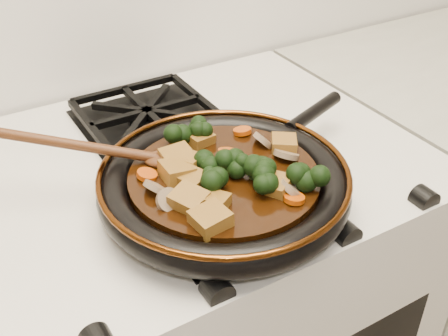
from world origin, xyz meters
TOP-DOWN VIEW (x-y plane):
  - burner_grate_front at (0.00, 1.55)m, footprint 0.23×0.23m
  - burner_grate_back at (0.00, 1.83)m, footprint 0.23×0.23m
  - skillet at (-0.01, 1.55)m, footprint 0.47×0.35m
  - braising_sauce at (-0.01, 1.55)m, footprint 0.27×0.27m
  - tofu_cube_0 at (-0.05, 1.49)m, footprint 0.05×0.05m
  - tofu_cube_1 at (-0.06, 1.55)m, footprint 0.05×0.05m
  - tofu_cube_2 at (-0.05, 1.60)m, footprint 0.04×0.05m
  - tofu_cube_3 at (-0.08, 1.46)m, footprint 0.05×0.05m
  - tofu_cube_4 at (-0.07, 1.58)m, footprint 0.05×0.05m
  - tofu_cube_5 at (-0.08, 1.51)m, footprint 0.05×0.06m
  - tofu_cube_6 at (0.00, 1.64)m, footprint 0.04×0.04m
  - tofu_cube_7 at (0.10, 1.56)m, footprint 0.05×0.05m
  - tofu_cube_8 at (0.03, 1.48)m, footprint 0.05×0.05m
  - tofu_cube_9 at (-0.04, 1.59)m, footprint 0.05×0.05m
  - broccoli_floret_0 at (0.01, 1.65)m, footprint 0.08×0.08m
  - broccoli_floret_1 at (0.03, 1.50)m, footprint 0.07×0.08m
  - broccoli_floret_2 at (-0.01, 1.56)m, footprint 0.07×0.07m
  - broccoli_floret_3 at (0.02, 1.49)m, footprint 0.08×0.08m
  - broccoli_floret_4 at (-0.03, 1.66)m, footprint 0.09×0.08m
  - broccoli_floret_5 at (0.02, 1.52)m, footprint 0.08×0.08m
  - broccoli_floret_6 at (0.01, 1.54)m, footprint 0.07×0.07m
  - broccoli_floret_7 at (-0.04, 1.53)m, footprint 0.08×0.08m
  - broccoli_floret_8 at (0.07, 1.47)m, footprint 0.08×0.08m
  - carrot_coin_0 at (-0.10, 1.60)m, footprint 0.03×0.03m
  - carrot_coin_1 at (0.07, 1.63)m, footprint 0.03×0.03m
  - carrot_coin_2 at (0.04, 1.45)m, footprint 0.03×0.03m
  - carrot_coin_3 at (-0.02, 1.55)m, footprint 0.03×0.03m
  - carrot_coin_4 at (0.02, 1.59)m, footprint 0.03×0.03m
  - mushroom_slice_0 at (-0.10, 1.53)m, footprint 0.04×0.03m
  - mushroom_slice_1 at (0.08, 1.58)m, footprint 0.03×0.04m
  - mushroom_slice_2 at (0.05, 1.47)m, footprint 0.04×0.04m
  - mushroom_slice_3 at (0.09, 1.54)m, footprint 0.05×0.05m
  - mushroom_slice_4 at (-0.11, 1.56)m, footprint 0.04×0.04m
  - wooden_spoon at (-0.14, 1.66)m, footprint 0.16×0.10m

SIDE VIEW (x-z plane):
  - burner_grate_front at x=0.00m, z-range 0.90..0.93m
  - burner_grate_back at x=0.00m, z-range 0.90..0.93m
  - skillet at x=-0.01m, z-range 0.92..0.97m
  - braising_sauce at x=-0.01m, z-range 0.94..0.96m
  - carrot_coin_0 at x=-0.10m, z-range 0.96..0.97m
  - carrot_coin_1 at x=0.07m, z-range 0.96..0.97m
  - carrot_coin_2 at x=0.04m, z-range 0.96..0.97m
  - carrot_coin_3 at x=-0.02m, z-range 0.96..0.97m
  - carrot_coin_4 at x=0.02m, z-range 0.95..0.97m
  - mushroom_slice_0 at x=-0.10m, z-range 0.95..0.98m
  - mushroom_slice_1 at x=0.08m, z-range 0.95..0.98m
  - mushroom_slice_2 at x=0.05m, z-range 0.95..0.98m
  - mushroom_slice_3 at x=0.09m, z-range 0.95..0.98m
  - mushroom_slice_4 at x=-0.11m, z-range 0.95..0.98m
  - tofu_cube_0 at x=-0.05m, z-range 0.95..0.98m
  - tofu_cube_1 at x=-0.06m, z-range 0.95..0.98m
  - tofu_cube_8 at x=0.03m, z-range 0.95..0.98m
  - tofu_cube_6 at x=0.00m, z-range 0.95..0.98m
  - tofu_cube_7 at x=0.10m, z-range 0.96..0.98m
  - tofu_cube_9 at x=-0.04m, z-range 0.95..0.98m
  - tofu_cube_3 at x=-0.08m, z-range 0.95..0.98m
  - tofu_cube_5 at x=-0.08m, z-range 0.95..0.98m
  - tofu_cube_2 at x=-0.05m, z-range 0.95..0.98m
  - tofu_cube_4 at x=-0.07m, z-range 0.95..0.98m
  - broccoli_floret_7 at x=-0.04m, z-range 0.94..1.00m
  - broccoli_floret_0 at x=0.01m, z-range 0.94..1.00m
  - broccoli_floret_4 at x=-0.03m, z-range 0.94..1.00m
  - broccoli_floret_2 at x=-0.01m, z-range 0.94..1.01m
  - broccoli_floret_3 at x=0.02m, z-range 0.94..1.00m
  - broccoli_floret_1 at x=0.03m, z-range 0.94..1.01m
  - broccoli_floret_6 at x=0.01m, z-range 0.93..1.01m
  - broccoli_floret_5 at x=0.02m, z-range 0.94..1.01m
  - broccoli_floret_8 at x=0.07m, z-range 0.94..1.01m
  - wooden_spoon at x=-0.14m, z-range 0.84..1.12m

